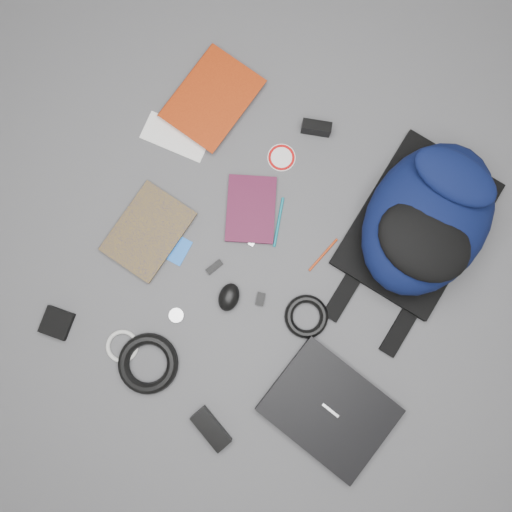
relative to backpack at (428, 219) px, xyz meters
The scene contains 23 objects.
ground 0.52m from the backpack, 140.29° to the right, with size 4.00×4.00×0.00m, color #4F4F51.
backpack is the anchor object (origin of this frame).
laptop 0.63m from the backpack, 88.22° to the right, with size 0.35×0.27×0.04m, color black.
textbook_red 0.87m from the backpack, behind, with size 0.22×0.29×0.03m, color #942608.
comic_book 0.92m from the backpack, 153.53° to the right, with size 0.19×0.26×0.02m, color #A7820B.
envelope 0.82m from the backpack, behind, with size 0.21×0.10×0.00m, color white.
dvd_case 0.53m from the backpack, 156.96° to the right, with size 0.15×0.21×0.02m, color #3C0B20.
compact_camera 0.44m from the backpack, 163.94° to the left, with size 0.09×0.03×0.05m, color black.
sticker_disc 0.48m from the backpack, behind, with size 0.09×0.09×0.00m, color white.
pen_teal 0.44m from the backpack, 152.68° to the right, with size 0.01×0.01×0.16m, color #0E7081.
pen_red 0.33m from the backpack, 133.61° to the right, with size 0.01×0.01×0.13m, color #A9310D.
id_badge 0.75m from the backpack, 145.42° to the right, with size 0.06×0.09×0.00m, color blue.
usb_black 0.65m from the backpack, 139.70° to the right, with size 0.02×0.06×0.01m, color black.
usb_silver 0.52m from the backpack, 146.32° to the right, with size 0.02×0.04×0.01m, color #B7B7B9.
key_fob 0.55m from the backpack, 126.13° to the right, with size 0.03×0.04×0.01m, color black.
mouse 0.63m from the backpack, 130.38° to the right, with size 0.06×0.09×0.05m, color black.
headphone_left 0.83m from the backpack, 145.60° to the right, with size 0.06×0.06×0.01m, color silver.
headphone_right 0.80m from the backpack, 130.91° to the right, with size 0.05×0.05×0.01m, color #BBBCBE.
cable_coil 0.46m from the backpack, 112.19° to the right, with size 0.13×0.13×0.03m, color black.
power_brick 0.89m from the backpack, 107.38° to the right, with size 0.13×0.06×0.03m, color black.
power_cord_coil 0.93m from the backpack, 124.32° to the right, with size 0.18×0.18×0.04m, color black.
pouch 1.15m from the backpack, 136.25° to the right, with size 0.09×0.09×0.02m, color black.
white_cable_coil 0.99m from the backpack, 129.16° to the right, with size 0.10×0.10×0.01m, color silver.
Camera 1 is at (0.08, -0.14, 1.54)m, focal length 35.00 mm.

